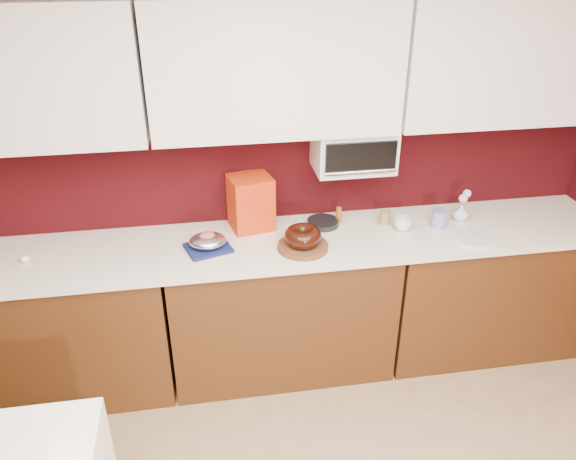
% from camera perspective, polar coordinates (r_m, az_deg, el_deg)
% --- Properties ---
extents(wall_back, '(4.00, 0.02, 2.50)m').
position_cam_1_polar(wall_back, '(3.36, -1.61, 6.71)').
color(wall_back, '#320609').
rests_on(wall_back, floor).
extents(base_cabinet_left, '(1.31, 0.58, 0.86)m').
position_cam_1_polar(base_cabinet_left, '(3.58, -22.63, -9.30)').
color(base_cabinet_left, '#47260E').
rests_on(base_cabinet_left, floor).
extents(base_cabinet_center, '(1.31, 0.58, 0.86)m').
position_cam_1_polar(base_cabinet_center, '(3.48, -0.71, -7.84)').
color(base_cabinet_center, '#47260E').
rests_on(base_cabinet_center, floor).
extents(base_cabinet_right, '(1.31, 0.58, 0.86)m').
position_cam_1_polar(base_cabinet_right, '(3.88, 19.26, -5.51)').
color(base_cabinet_right, '#47260E').
rests_on(base_cabinet_right, floor).
extents(countertop, '(4.00, 0.62, 0.04)m').
position_cam_1_polar(countertop, '(3.24, -0.76, -1.39)').
color(countertop, silver).
rests_on(countertop, base_cabinet_center).
extents(upper_cabinet_left, '(1.31, 0.33, 0.70)m').
position_cam_1_polar(upper_cabinet_left, '(3.13, -26.99, 13.67)').
color(upper_cabinet_left, white).
rests_on(upper_cabinet_left, wall_back).
extents(upper_cabinet_center, '(1.31, 0.33, 0.70)m').
position_cam_1_polar(upper_cabinet_center, '(3.03, -1.31, 16.19)').
color(upper_cabinet_center, white).
rests_on(upper_cabinet_center, wall_back).
extents(upper_cabinet_right, '(1.31, 0.33, 0.70)m').
position_cam_1_polar(upper_cabinet_right, '(3.47, 21.96, 15.83)').
color(upper_cabinet_right, white).
rests_on(upper_cabinet_right, wall_back).
extents(toaster_oven, '(0.45, 0.30, 0.25)m').
position_cam_1_polar(toaster_oven, '(3.27, 6.64, 8.26)').
color(toaster_oven, white).
rests_on(toaster_oven, upper_cabinet_center).
extents(toaster_oven_door, '(0.40, 0.02, 0.18)m').
position_cam_1_polar(toaster_oven_door, '(3.12, 7.42, 7.25)').
color(toaster_oven_door, black).
rests_on(toaster_oven_door, toaster_oven).
extents(toaster_oven_handle, '(0.42, 0.02, 0.02)m').
position_cam_1_polar(toaster_oven_handle, '(3.14, 7.41, 5.88)').
color(toaster_oven_handle, silver).
rests_on(toaster_oven_handle, toaster_oven).
extents(cake_base, '(0.31, 0.31, 0.03)m').
position_cam_1_polar(cake_base, '(3.14, 1.52, -1.69)').
color(cake_base, brown).
rests_on(cake_base, countertop).
extents(bundt_cake, '(0.21, 0.21, 0.08)m').
position_cam_1_polar(bundt_cake, '(3.11, 1.53, -0.63)').
color(bundt_cake, black).
rests_on(bundt_cake, cake_base).
extents(navy_towel, '(0.29, 0.26, 0.02)m').
position_cam_1_polar(navy_towel, '(3.17, -8.12, -1.81)').
color(navy_towel, '#151D4F').
rests_on(navy_towel, countertop).
extents(foil_ham_nest, '(0.21, 0.18, 0.08)m').
position_cam_1_polar(foil_ham_nest, '(3.15, -8.17, -1.09)').
color(foil_ham_nest, silver).
rests_on(foil_ham_nest, navy_towel).
extents(roasted_ham, '(0.11, 0.10, 0.06)m').
position_cam_1_polar(roasted_ham, '(3.14, -8.20, -0.69)').
color(roasted_ham, '#BB5E55').
rests_on(roasted_ham, foil_ham_nest).
extents(pandoro_box, '(0.28, 0.26, 0.32)m').
position_cam_1_polar(pandoro_box, '(3.31, -3.81, 2.82)').
color(pandoro_box, '#AB120B').
rests_on(pandoro_box, countertop).
extents(dark_pan, '(0.21, 0.21, 0.03)m').
position_cam_1_polar(dark_pan, '(3.40, 3.56, 0.75)').
color(dark_pan, black).
rests_on(dark_pan, countertop).
extents(coffee_mug, '(0.12, 0.12, 0.10)m').
position_cam_1_polar(coffee_mug, '(3.39, 11.60, 0.75)').
color(coffee_mug, silver).
rests_on(coffee_mug, countertop).
extents(blue_jar, '(0.10, 0.10, 0.11)m').
position_cam_1_polar(blue_jar, '(3.48, 15.09, 1.13)').
color(blue_jar, navy).
rests_on(blue_jar, countertop).
extents(flower_vase, '(0.09, 0.09, 0.12)m').
position_cam_1_polar(flower_vase, '(3.59, 17.18, 1.77)').
color(flower_vase, silver).
rests_on(flower_vase, countertop).
extents(flower_pink, '(0.06, 0.06, 0.06)m').
position_cam_1_polar(flower_pink, '(3.55, 17.38, 3.07)').
color(flower_pink, pink).
rests_on(flower_pink, flower_vase).
extents(flower_blue, '(0.05, 0.05, 0.05)m').
position_cam_1_polar(flower_blue, '(3.57, 17.73, 3.55)').
color(flower_blue, '#9AD0F7').
rests_on(flower_blue, flower_vase).
extents(china_plate, '(0.28, 0.28, 0.01)m').
position_cam_1_polar(china_plate, '(3.41, 18.20, -0.80)').
color(china_plate, silver).
rests_on(china_plate, countertop).
extents(amber_bottle, '(0.04, 0.04, 0.10)m').
position_cam_1_polar(amber_bottle, '(3.42, 5.17, 1.53)').
color(amber_bottle, brown).
rests_on(amber_bottle, countertop).
extents(paper_cup, '(0.07, 0.07, 0.09)m').
position_cam_1_polar(paper_cup, '(3.44, 9.78, 1.26)').
color(paper_cup, olive).
rests_on(paper_cup, countertop).
extents(egg_right, '(0.06, 0.06, 0.04)m').
position_cam_1_polar(egg_right, '(3.33, -25.16, -2.70)').
color(egg_right, white).
rests_on(egg_right, countertop).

